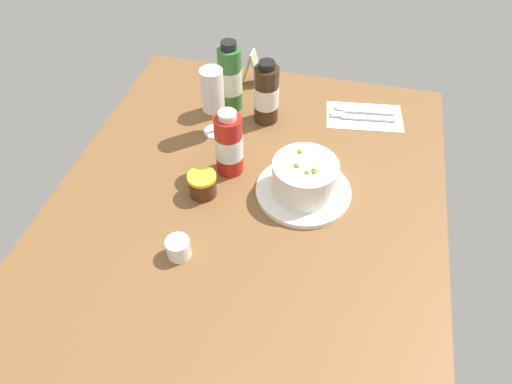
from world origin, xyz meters
TOP-DOWN VIEW (x-y plane):
  - ground_plane at (0.00, 0.00)cm, footprint 110.00×84.00cm
  - porridge_bowl at (8.68, -11.39)cm, footprint 20.84×20.84cm
  - cutlery_setting at (39.36, -21.75)cm, footprint 13.92×20.75cm
  - creamer_jug at (-13.38, 9.19)cm, footprint 4.76×5.70cm
  - wine_glass at (24.46, 13.49)cm, footprint 5.83×5.83cm
  - jam_jar at (3.47, 9.86)cm, footprint 6.22×6.22cm
  - sauce_bottle_green at (35.38, 12.45)cm, footprint 6.06×6.06cm
  - sauce_bottle_brown at (32.37, 2.39)cm, footprint 6.25×6.25cm
  - sauce_bottle_red at (12.21, 6.22)cm, footprint 6.25×6.25cm
  - menu_card at (47.82, 9.82)cm, footprint 4.51×5.73cm

SIDE VIEW (x-z plane):
  - ground_plane at x=0.00cm, z-range -3.00..0.00cm
  - cutlery_setting at x=39.36cm, z-range -0.19..0.71cm
  - creamer_jug at x=-13.38cm, z-range -0.25..4.59cm
  - jam_jar at x=3.47cm, z-range 0.03..5.46cm
  - porridge_bowl at x=8.68cm, z-range -0.47..8.97cm
  - menu_card at x=47.82cm, z-range -0.05..9.49cm
  - sauce_bottle_red at x=12.21cm, z-range -0.58..15.58cm
  - sauce_bottle_brown at x=32.37cm, z-range -0.65..15.94cm
  - sauce_bottle_green at x=35.38cm, z-range -0.72..18.07cm
  - wine_glass at x=24.46cm, z-range 2.68..20.24cm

